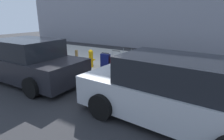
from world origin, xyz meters
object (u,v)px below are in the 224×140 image
at_px(suitcase_maroon_3, 137,67).
at_px(suitcase_red_5, 116,64).
at_px(suitcase_silver_2, 149,70).
at_px(parked_car_silver_0, 171,92).
at_px(parked_car_charcoal_1, 29,62).
at_px(suitcase_navy_6, 105,62).
at_px(suitcase_olive_4, 127,64).
at_px(bollard_post, 77,58).
at_px(suitcase_black_0, 177,73).
at_px(fire_hydrant, 91,58).
at_px(suitcase_teal_1, 162,72).

xyz_separation_m(suitcase_maroon_3, suitcase_red_5, (0.97, -0.06, -0.05)).
xyz_separation_m(suitcase_silver_2, parked_car_silver_0, (-1.38, 2.35, 0.29)).
bearing_deg(parked_car_charcoal_1, suitcase_navy_6, -129.34).
distance_m(suitcase_olive_4, suitcase_navy_6, 0.99).
relative_size(suitcase_olive_4, bollard_post, 1.43).
bearing_deg(suitcase_silver_2, parked_car_silver_0, 120.44).
distance_m(suitcase_black_0, suitcase_maroon_3, 1.48).
bearing_deg(fire_hydrant, suitcase_navy_6, 177.31).
height_order(bollard_post, parked_car_charcoal_1, parked_car_charcoal_1).
height_order(suitcase_silver_2, fire_hydrant, fire_hydrant).
distance_m(suitcase_black_0, bollard_post, 4.48).
height_order(suitcase_teal_1, fire_hydrant, fire_hydrant).
bearing_deg(suitcase_teal_1, suitcase_black_0, -173.21).
height_order(suitcase_navy_6, parked_car_charcoal_1, parked_car_charcoal_1).
xyz_separation_m(suitcase_silver_2, suitcase_red_5, (1.46, -0.01, 0.01)).
height_order(suitcase_silver_2, bollard_post, suitcase_silver_2).
distance_m(fire_hydrant, parked_car_charcoal_1, 2.59).
relative_size(suitcase_silver_2, suitcase_olive_4, 0.77).
height_order(fire_hydrant, parked_car_charcoal_1, parked_car_charcoal_1).
bearing_deg(suitcase_navy_6, suitcase_black_0, -178.68).
relative_size(suitcase_olive_4, suitcase_red_5, 1.17).
bearing_deg(suitcase_olive_4, suitcase_black_0, 179.47).
distance_m(suitcase_maroon_3, fire_hydrant, 2.27).
distance_m(suitcase_teal_1, suitcase_olive_4, 1.45).
bearing_deg(suitcase_teal_1, suitcase_olive_4, -3.12).
bearing_deg(suitcase_maroon_3, suitcase_red_5, -3.48).
bearing_deg(bollard_post, suitcase_olive_4, -175.49).
height_order(suitcase_olive_4, parked_car_silver_0, parked_car_silver_0).
relative_size(suitcase_silver_2, parked_car_charcoal_1, 0.18).
xyz_separation_m(suitcase_maroon_3, parked_car_silver_0, (-1.87, 2.30, 0.23)).
xyz_separation_m(suitcase_red_5, fire_hydrant, (1.30, 0.02, 0.11)).
bearing_deg(bollard_post, suitcase_maroon_3, -177.91).
bearing_deg(suitcase_red_5, parked_car_silver_0, 140.25).
xyz_separation_m(suitcase_teal_1, suitcase_olive_4, (1.45, -0.08, 0.08)).
relative_size(suitcase_maroon_3, suitcase_navy_6, 1.01).
bearing_deg(suitcase_olive_4, suitcase_teal_1, 176.88).
xyz_separation_m(fire_hydrant, parked_car_silver_0, (-4.14, 2.34, 0.17)).
height_order(suitcase_teal_1, parked_car_charcoal_1, parked_car_charcoal_1).
relative_size(fire_hydrant, parked_car_silver_0, 0.18).
height_order(fire_hydrant, parked_car_silver_0, parked_car_silver_0).
bearing_deg(suitcase_black_0, fire_hydrant, 0.46).
distance_m(suitcase_olive_4, fire_hydrant, 1.80).
bearing_deg(bollard_post, parked_car_charcoal_1, 80.60).
bearing_deg(suitcase_maroon_3, suitcase_silver_2, -174.01).
xyz_separation_m(suitcase_silver_2, parked_car_charcoal_1, (3.84, 2.35, 0.30)).
relative_size(suitcase_teal_1, parked_car_silver_0, 0.15).
distance_m(suitcase_teal_1, fire_hydrant, 3.25).
bearing_deg(suitcase_silver_2, suitcase_red_5, -0.32).
relative_size(parked_car_silver_0, parked_car_charcoal_1, 0.99).
height_order(suitcase_maroon_3, parked_car_charcoal_1, parked_car_charcoal_1).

